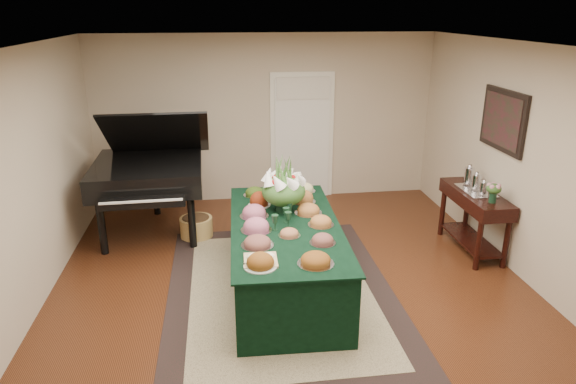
{
  "coord_description": "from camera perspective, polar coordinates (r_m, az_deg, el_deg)",
  "views": [
    {
      "loc": [
        -0.76,
        -5.22,
        3.05
      ],
      "look_at": [
        0.0,
        0.3,
        1.05
      ],
      "focal_mm": 32.0,
      "sensor_mm": 36.0,
      "label": 1
    }
  ],
  "objects": [
    {
      "name": "ground",
      "position": [
        6.1,
        0.39,
        -10.29
      ],
      "size": [
        6.0,
        6.0,
        0.0
      ],
      "primitive_type": "plane",
      "color": "black",
      "rests_on": "ground"
    },
    {
      "name": "area_rug",
      "position": [
        5.95,
        -0.81,
        -11.04
      ],
      "size": [
        2.54,
        3.56,
        0.01
      ],
      "color": "black",
      "rests_on": "ground"
    },
    {
      "name": "kitchen_doorway",
      "position": [
        8.55,
        1.57,
        6.01
      ],
      "size": [
        1.05,
        0.07,
        2.1
      ],
      "color": "white",
      "rests_on": "ground"
    },
    {
      "name": "buffet_table",
      "position": [
        5.86,
        -0.3,
        -7.14
      ],
      "size": [
        1.29,
        2.58,
        0.8
      ],
      "color": "black",
      "rests_on": "ground"
    },
    {
      "name": "food_platters",
      "position": [
        5.75,
        -0.72,
        -2.82
      ],
      "size": [
        1.05,
        2.32,
        0.14
      ],
      "color": "silver",
      "rests_on": "buffet_table"
    },
    {
      "name": "cutting_board",
      "position": [
        4.9,
        -3.07,
        -7.22
      ],
      "size": [
        0.32,
        0.32,
        0.1
      ],
      "color": "tan",
      "rests_on": "buffet_table"
    },
    {
      "name": "green_goblets",
      "position": [
        5.66,
        -0.36,
        -2.73
      ],
      "size": [
        0.28,
        0.42,
        0.18
      ],
      "color": "#13301D",
      "rests_on": "buffet_table"
    },
    {
      "name": "floral_centerpiece",
      "position": [
        5.94,
        -0.49,
        0.7
      ],
      "size": [
        0.53,
        0.53,
        0.53
      ],
      "color": "#13301D",
      "rests_on": "buffet_table"
    },
    {
      "name": "grand_piano",
      "position": [
        7.39,
        -15.2,
        2.19
      ],
      "size": [
        1.62,
        1.82,
        1.8
      ],
      "color": "black",
      "rests_on": "ground"
    },
    {
      "name": "wicker_basket",
      "position": [
        7.36,
        -10.15,
        -3.87
      ],
      "size": [
        0.45,
        0.45,
        0.28
      ],
      "primitive_type": "cylinder",
      "color": "#AD8645",
      "rests_on": "ground"
    },
    {
      "name": "mahogany_sideboard",
      "position": [
        7.09,
        20.05,
        -1.42
      ],
      "size": [
        0.45,
        1.25,
        0.82
      ],
      "color": "black",
      "rests_on": "ground"
    },
    {
      "name": "tea_service",
      "position": [
        6.99,
        20.36,
        0.88
      ],
      "size": [
        0.34,
        0.74,
        0.3
      ],
      "color": "silver",
      "rests_on": "mahogany_sideboard"
    },
    {
      "name": "pink_bouquet",
      "position": [
        6.66,
        21.89,
        0.27
      ],
      "size": [
        0.2,
        0.2,
        0.26
      ],
      "color": "#13301D",
      "rests_on": "mahogany_sideboard"
    },
    {
      "name": "wall_painting",
      "position": [
        6.9,
        22.78,
        7.36
      ],
      "size": [
        0.05,
        0.95,
        0.75
      ],
      "color": "black",
      "rests_on": "ground"
    }
  ]
}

